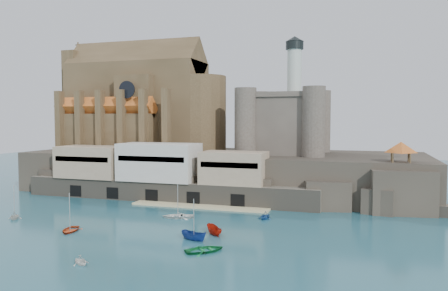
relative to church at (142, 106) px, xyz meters
name	(u,v)px	position (x,y,z in m)	size (l,w,h in m)	color
ground	(152,226)	(24.13, -41.85, -22.13)	(300.00, 300.00, 0.00)	#1B4D5B
promontory	(221,172)	(23.94, -2.48, -17.20)	(100.00, 36.00, 10.00)	#2A251F
quay	(158,174)	(13.94, -18.78, -16.06)	(70.00, 12.00, 13.05)	#686153
church	(142,106)	(0.00, 0.00, 0.00)	(47.00, 25.93, 30.51)	#4B3923
castle_keep	(285,120)	(40.21, -0.78, -3.81)	(21.20, 21.20, 29.30)	#4B433A
rock_outcrop	(400,192)	(66.13, -16.01, -18.11)	(14.50, 10.50, 8.70)	#2A251F
pavilion	(401,149)	(66.13, -15.85, -9.40)	(6.40, 6.40, 5.40)	#4B3923
boat_0	(70,231)	(12.78, -49.03, -22.13)	(3.58, 1.04, 5.02)	#BC3D16
boat_1	(81,264)	(24.63, -62.52, -22.13)	(2.47, 1.51, 2.86)	white
boat_2	(194,240)	(34.36, -47.64, -22.13)	(1.77, 1.82, 4.72)	navy
boat_3	(205,251)	(37.99, -52.62, -22.13)	(4.07, 1.18, 5.70)	#147C3A
boat_4	(15,219)	(-2.74, -44.73, -22.13)	(2.81, 1.71, 3.25)	silver
boat_5	(214,234)	(36.19, -43.50, -22.13)	(1.69, 1.74, 4.49)	#A41808
boat_6	(178,218)	(25.80, -34.35, -22.13)	(4.21, 1.22, 5.89)	white
boat_7	(265,219)	(41.75, -30.39, -22.13)	(2.95, 1.80, 3.42)	#205092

